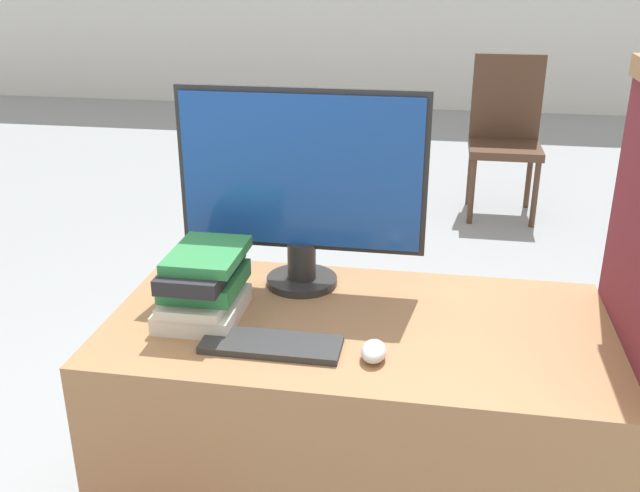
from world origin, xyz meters
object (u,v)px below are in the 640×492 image
at_px(keyboard, 271,344).
at_px(far_chair, 505,129).
at_px(monitor, 301,183).
at_px(book_stack, 204,284).
at_px(mouse, 374,351).

relative_size(keyboard, far_chair, 0.32).
height_order(monitor, book_stack, monitor).
xyz_separation_m(book_stack, far_chair, (0.94, 3.10, -0.28)).
height_order(monitor, far_chair, monitor).
bearing_deg(monitor, mouse, -57.24).
bearing_deg(mouse, far_chair, 80.94).
height_order(monitor, keyboard, monitor).
relative_size(mouse, far_chair, 0.08).
bearing_deg(book_stack, monitor, 47.64).
distance_m(monitor, far_chair, 3.02).
height_order(mouse, book_stack, book_stack).
bearing_deg(keyboard, mouse, -2.75).
bearing_deg(keyboard, book_stack, 147.09).
bearing_deg(mouse, keyboard, 177.25).
relative_size(mouse, book_stack, 0.31).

